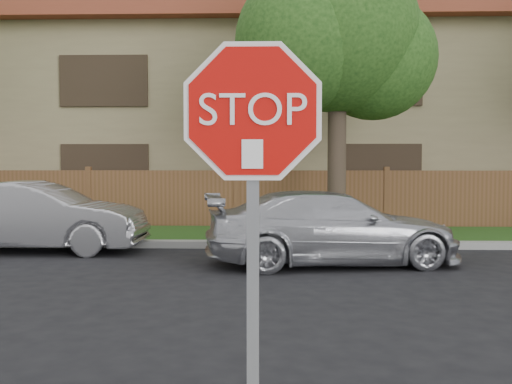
{
  "coord_description": "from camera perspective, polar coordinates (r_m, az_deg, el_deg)",
  "views": [
    {
      "loc": [
        1.0,
        -4.6,
        1.9
      ],
      "look_at": [
        0.89,
        -0.9,
        1.7
      ],
      "focal_mm": 42.0,
      "sensor_mm": 36.0,
      "label": 1
    }
  ],
  "objects": [
    {
      "name": "apartment_building",
      "position": [
        21.68,
        -0.95,
        7.45
      ],
      "size": [
        35.2,
        9.2,
        7.2
      ],
      "color": "#8D7F58",
      "rests_on": "ground"
    },
    {
      "name": "far_curb",
      "position": [
        12.92,
        -2.77,
        -4.99
      ],
      "size": [
        70.0,
        0.3,
        0.15
      ],
      "primitive_type": "cube",
      "color": "gray",
      "rests_on": "ground"
    },
    {
      "name": "fence",
      "position": [
        16.07,
        -1.87,
        -0.79
      ],
      "size": [
        70.0,
        0.12,
        1.6
      ],
      "primitive_type": "cube",
      "color": "brown",
      "rests_on": "ground"
    },
    {
      "name": "tree_mid",
      "position": [
        14.56,
        7.92,
        14.9
      ],
      "size": [
        4.8,
        3.9,
        7.35
      ],
      "color": "#382B21",
      "rests_on": "ground"
    },
    {
      "name": "grass_strip",
      "position": [
        14.55,
        -2.26,
        -4.13
      ],
      "size": [
        70.0,
        3.0,
        0.12
      ],
      "primitive_type": "cube",
      "color": "#1E4714",
      "rests_on": "ground"
    },
    {
      "name": "stop_sign",
      "position": [
        3.12,
        -0.32,
        1.79
      ],
      "size": [
        1.01,
        0.13,
        2.55
      ],
      "color": "gray",
      "rests_on": "sidewalk_near"
    },
    {
      "name": "sedan_left",
      "position": [
        13.05,
        -20.16,
        -2.24
      ],
      "size": [
        4.38,
        1.54,
        1.44
      ],
      "primitive_type": "imported",
      "rotation": [
        0.0,
        0.0,
        1.57
      ],
      "color": "#9E9EA2",
      "rests_on": "ground"
    },
    {
      "name": "sedan_right",
      "position": [
        10.88,
        7.28,
        -3.42
      ],
      "size": [
        4.8,
        2.5,
        1.33
      ],
      "primitive_type": "imported",
      "rotation": [
        0.0,
        0.0,
        1.72
      ],
      "color": "silver",
      "rests_on": "ground"
    }
  ]
}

